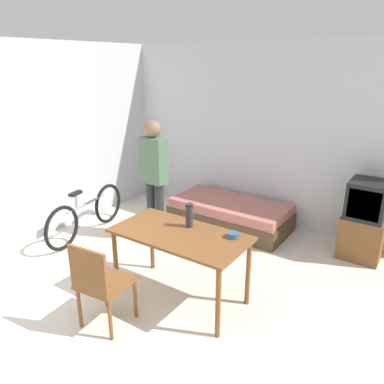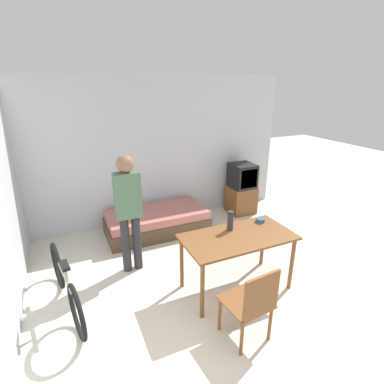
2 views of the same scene
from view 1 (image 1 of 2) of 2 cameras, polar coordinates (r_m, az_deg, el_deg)
ground_plane at (r=3.77m, az=-18.12°, el=-21.89°), size 20.00×20.00×0.00m
wall_back at (r=5.89m, az=9.64°, el=8.55°), size 5.41×0.06×2.70m
wall_left at (r=5.86m, az=-19.23°, el=7.70°), size 0.06×4.64×2.70m
daybed at (r=5.79m, az=5.78°, el=-3.36°), size 1.79×0.88×0.41m
tv at (r=5.25m, az=24.74°, el=-4.04°), size 0.52×0.49×1.03m
dining_table at (r=3.88m, az=-1.86°, el=-7.46°), size 1.41×0.73×0.77m
wooden_chair at (r=3.64m, az=-14.08°, el=-13.14°), size 0.50×0.50×0.90m
bicycle at (r=5.65m, az=-15.76°, el=-3.27°), size 0.32×1.62×0.72m
person_standing at (r=5.14m, az=-5.79°, el=3.05°), size 0.34×0.23×1.70m
thermos_flask at (r=3.92m, az=-0.43°, el=-3.39°), size 0.08×0.08×0.26m
mate_bowl at (r=3.76m, az=6.23°, el=-6.53°), size 0.12×0.12×0.05m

